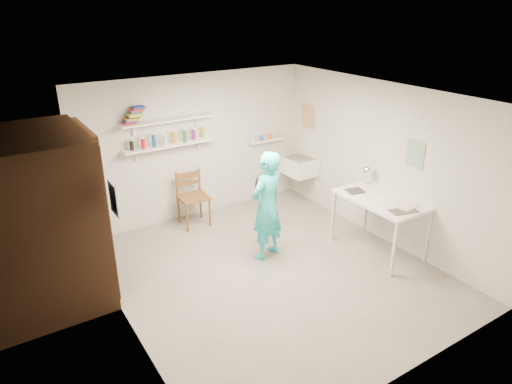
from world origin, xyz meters
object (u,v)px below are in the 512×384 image
man (267,206)px  work_table (379,225)px  belfast_sink (299,166)px  wooden_chair (193,197)px  desk_lamp (368,170)px  wall_clock (262,183)px

man → work_table: bearing=134.8°
belfast_sink → wooden_chair: (-2.01, 0.18, -0.21)m
belfast_sink → wooden_chair: size_ratio=0.61×
belfast_sink → wooden_chair: bearing=174.8°
desk_lamp → wooden_chair: bearing=140.7°
wooden_chair → desk_lamp: bearing=-36.8°
wooden_chair → work_table: size_ratio=0.77×
man → wall_clock: man is taller
belfast_sink → desk_lamp: desk_lamp is taller
wooden_chair → work_table: (1.90, -2.24, -0.06)m
man → wooden_chair: size_ratio=1.63×
man → wall_clock: 0.34m
man → wooden_chair: (-0.45, 1.48, -0.31)m
wooden_chair → work_table: 2.94m
belfast_sink → wall_clock: wall_clock is taller
wooden_chair → wall_clock: bearing=-65.4°
wooden_chair → desk_lamp: desk_lamp is taller
work_table → desk_lamp: (0.21, 0.51, 0.65)m
wall_clock → wooden_chair: size_ratio=0.29×
wall_clock → man: bearing=-124.8°
man → desk_lamp: man is taller
wall_clock → desk_lamp: wall_clock is taller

